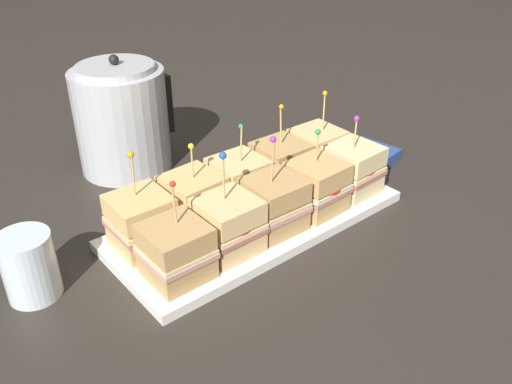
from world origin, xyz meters
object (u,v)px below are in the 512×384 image
Objects in this scene: sandwich_front_far_left at (176,251)px; sandwich_back_far_left at (141,222)px; sandwich_front_right at (317,186)px; sandwich_back_left at (193,201)px; sandwich_front_far_right at (353,169)px; sandwich_back_right at (281,166)px; sandwich_front_left at (228,225)px; sandwich_back_center at (239,183)px; serving_platter at (256,219)px; drinking_glass at (29,266)px; kettle_steel at (122,119)px; sandwich_front_center at (274,204)px; sandwich_back_far_right at (317,152)px; napkin_stack at (367,155)px.

sandwich_front_far_left is 0.93× the size of sandwich_back_far_left.
sandwich_front_right is 0.99× the size of sandwich_back_left.
sandwich_front_far_right is 0.92× the size of sandwich_back_right.
sandwich_front_left is 0.14m from sandwich_back_center.
sandwich_back_center is at bearing -179.90° from sandwich_back_right.
serving_platter is 3.40× the size of sandwich_front_far_right.
sandwich_back_center is 0.96× the size of sandwich_back_right.
drinking_glass is at bearing 178.00° from sandwich_back_right.
sandwich_back_right is 0.69× the size of kettle_steel.
sandwich_front_center is 0.10m from sandwich_back_center.
sandwich_front_right is at bearing -18.47° from sandwich_back_far_left.
sandwich_back_far_left is 0.40m from sandwich_back_far_right.
sandwich_back_left is 1.48× the size of drinking_glass.
sandwich_back_left is 0.30m from kettle_steel.
sandwich_front_center reaches higher than sandwich_back_left.
sandwich_front_center is 0.10m from sandwich_front_right.
drinking_glass is at bearing -137.36° from kettle_steel.
sandwich_back_far_left is (-0.20, 0.05, 0.06)m from serving_platter.
sandwich_back_right is (0.10, 0.05, 0.05)m from serving_platter.
sandwich_back_right is at bearing 177.35° from napkin_stack.
sandwich_back_center is 1.32× the size of napkin_stack.
sandwich_front_center is 0.36m from napkin_stack.
sandwich_front_far_left is 0.93× the size of sandwich_back_right.
sandwich_back_far_right is (0.30, 0.10, -0.00)m from sandwich_front_left.
sandwich_back_far_left is (-0.30, 0.10, 0.00)m from sandwich_front_right.
drinking_glass is 0.73m from napkin_stack.
serving_platter is 2.17× the size of kettle_steel.
sandwich_back_right is 0.48m from drinking_glass.
sandwich_back_center reaches higher than sandwich_front_right.
serving_platter is 3.06× the size of sandwich_back_far_right.
napkin_stack is at bearing -2.22° from drinking_glass.
napkin_stack is at bearing 19.51° from sandwich_front_right.
serving_platter is at bearing -173.85° from napkin_stack.
serving_platter is 3.06× the size of sandwich_front_left.
sandwich_front_left is 1.00× the size of sandwich_front_center.
sandwich_front_far_right is 0.18m from napkin_stack.
sandwich_back_right reaches higher than sandwich_back_center.
sandwich_back_right is at bearing -2.00° from drinking_glass.
sandwich_front_right is at bearing -91.82° from sandwich_back_right.
sandwich_front_center is (0.00, -0.05, 0.05)m from serving_platter.
kettle_steel is (-0.07, 0.35, 0.10)m from serving_platter.
drinking_glass is (-0.38, 0.11, -0.01)m from sandwich_front_center.
sandwich_front_left is 1.40× the size of napkin_stack.
sandwich_back_far_left is (-0.00, 0.10, 0.00)m from sandwich_front_far_left.
sandwich_front_left is at bearing -43.87° from sandwich_back_far_left.
sandwich_front_left is 1.03× the size of sandwich_back_far_left.
sandwich_back_far_right is at bearing 89.68° from sandwich_front_far_right.
sandwich_front_right is 0.91× the size of sandwich_back_right.
kettle_steel reaches higher than sandwich_back_far_right.
sandwich_back_far_right is 0.71× the size of kettle_steel.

